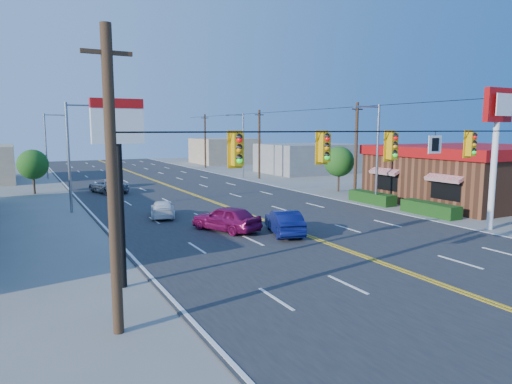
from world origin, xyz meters
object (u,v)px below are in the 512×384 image
kfc (473,173)px  pizza_hut_sign (119,154)px  car_blue (284,223)px  kfc_pylon (496,130)px  car_silver (108,186)px  car_white (163,210)px  car_magenta (226,219)px  signal_span (411,159)px

kfc → pizza_hut_sign: size_ratio=2.38×
pizza_hut_sign → car_blue: pizza_hut_sign is taller
kfc_pylon → car_silver: (-17.78, 27.22, -5.38)m
pizza_hut_sign → car_blue: 11.98m
pizza_hut_sign → car_white: (5.35, 12.91, -4.62)m
kfc → car_magenta: 23.51m
kfc → kfc_pylon: 12.52m
kfc_pylon → car_white: (-16.65, 12.91, -5.48)m
kfc → car_blue: size_ratio=3.82×
kfc_pylon → car_white: kfc_pylon is taller
car_blue → car_silver: 23.36m
signal_span → car_blue: size_ratio=5.71×
kfc_pylon → kfc: bearing=42.0°
kfc_pylon → pizza_hut_sign: size_ratio=1.24×
signal_span → car_blue: signal_span is taller
kfc_pylon → signal_span: bearing=-160.2°
signal_span → car_blue: (-0.78, 8.62, -4.18)m
kfc_pylon → car_white: size_ratio=2.19×
kfc_pylon → car_magenta: (-14.53, 6.94, -5.28)m
kfc → car_magenta: kfc is taller
car_blue → pizza_hut_sign: bearing=42.0°
signal_span → kfc: bearing=30.9°
signal_span → car_white: size_ratio=6.25×
kfc → car_magenta: (-23.43, -1.06, -1.62)m
car_silver → car_magenta: bearing=82.9°
car_magenta → car_silver: 20.54m
kfc_pylon → car_white: 21.77m
car_white → kfc_pylon: bearing=157.5°
car_white → car_silver: 14.36m
kfc → car_silver: size_ratio=3.42×
car_magenta → kfc_pylon: bearing=130.3°
signal_span → kfc: signal_span is taller
pizza_hut_sign → signal_span: bearing=-20.2°
car_blue → kfc: bearing=-153.3°
car_blue → car_white: bearing=-42.7°
kfc_pylon → car_blue: kfc_pylon is taller
kfc → car_silver: 32.93m
kfc_pylon → car_magenta: bearing=154.5°
kfc → car_blue: 21.14m
kfc_pylon → pizza_hut_sign: bearing=180.0°
pizza_hut_sign → car_silver: pizza_hut_sign is taller
kfc_pylon → car_blue: (-11.90, 4.62, -5.34)m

